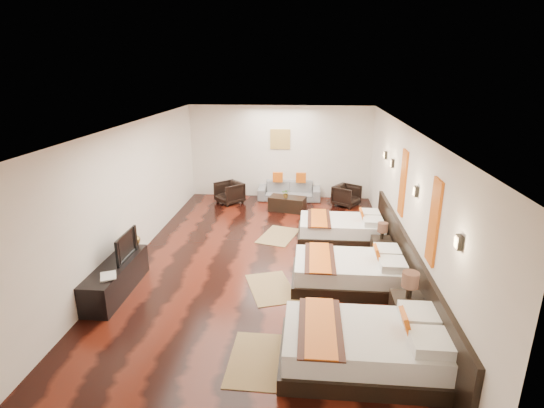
# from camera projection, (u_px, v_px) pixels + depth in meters

# --- Properties ---
(floor) EXTENTS (5.50, 9.50, 0.01)m
(floor) POSITION_uv_depth(u_px,v_px,m) (264.00, 263.00, 8.71)
(floor) COLOR black
(floor) RESTS_ON ground
(ceiling) EXTENTS (5.50, 9.50, 0.01)m
(ceiling) POSITION_uv_depth(u_px,v_px,m) (263.00, 127.00, 7.84)
(ceiling) COLOR white
(ceiling) RESTS_ON floor
(back_wall) EXTENTS (5.50, 0.01, 2.80)m
(back_wall) POSITION_uv_depth(u_px,v_px,m) (280.00, 152.00, 12.78)
(back_wall) COLOR silver
(back_wall) RESTS_ON floor
(left_wall) EXTENTS (0.01, 9.50, 2.80)m
(left_wall) POSITION_uv_depth(u_px,v_px,m) (129.00, 195.00, 8.51)
(left_wall) COLOR silver
(left_wall) RESTS_ON floor
(right_wall) EXTENTS (0.01, 9.50, 2.80)m
(right_wall) POSITION_uv_depth(u_px,v_px,m) (406.00, 202.00, 8.05)
(right_wall) COLOR silver
(right_wall) RESTS_ON floor
(headboard_panel) EXTENTS (0.08, 6.60, 0.90)m
(headboard_panel) POSITION_uv_depth(u_px,v_px,m) (408.00, 266.00, 7.59)
(headboard_panel) COLOR black
(headboard_panel) RESTS_ON floor
(bed_near) EXTENTS (2.23, 1.40, 0.85)m
(bed_near) POSITION_uv_depth(u_px,v_px,m) (365.00, 346.00, 5.64)
(bed_near) COLOR black
(bed_near) RESTS_ON floor
(bed_mid) EXTENTS (2.08, 1.31, 0.79)m
(bed_mid) POSITION_uv_depth(u_px,v_px,m) (350.00, 271.00, 7.75)
(bed_mid) COLOR black
(bed_mid) RESTS_ON floor
(bed_far) EXTENTS (1.99, 1.25, 0.76)m
(bed_far) POSITION_uv_depth(u_px,v_px,m) (342.00, 229.00, 9.83)
(bed_far) COLOR black
(bed_far) RESTS_ON floor
(nightstand_a) EXTENTS (0.48, 0.48, 0.95)m
(nightstand_a) POSITION_uv_depth(u_px,v_px,m) (407.00, 308.00, 6.46)
(nightstand_a) COLOR black
(nightstand_a) RESTS_ON floor
(nightstand_b) EXTENTS (0.40, 0.40, 0.79)m
(nightstand_b) POSITION_uv_depth(u_px,v_px,m) (381.00, 246.00, 8.86)
(nightstand_b) COLOR black
(nightstand_b) RESTS_ON floor
(jute_mat_near) EXTENTS (0.77, 1.21, 0.01)m
(jute_mat_near) POSITION_uv_depth(u_px,v_px,m) (257.00, 360.00, 5.82)
(jute_mat_near) COLOR olive
(jute_mat_near) RESTS_ON floor
(jute_mat_mid) EXTENTS (1.10, 1.38, 0.01)m
(jute_mat_mid) POSITION_uv_depth(u_px,v_px,m) (271.00, 288.00, 7.71)
(jute_mat_mid) COLOR olive
(jute_mat_mid) RESTS_ON floor
(jute_mat_far) EXTENTS (1.05, 1.36, 0.01)m
(jute_mat_far) POSITION_uv_depth(u_px,v_px,m) (278.00, 236.00, 10.09)
(jute_mat_far) COLOR olive
(jute_mat_far) RESTS_ON floor
(tv_console) EXTENTS (0.50, 1.80, 0.55)m
(tv_console) POSITION_uv_depth(u_px,v_px,m) (116.00, 278.00, 7.50)
(tv_console) COLOR black
(tv_console) RESTS_ON floor
(tv) EXTENTS (0.11, 0.85, 0.49)m
(tv) POSITION_uv_depth(u_px,v_px,m) (122.00, 245.00, 7.59)
(tv) COLOR black
(tv) RESTS_ON tv_console
(book) EXTENTS (0.37, 0.41, 0.03)m
(book) POSITION_uv_depth(u_px,v_px,m) (100.00, 278.00, 6.91)
(book) COLOR black
(book) RESTS_ON tv_console
(figurine) EXTENTS (0.34, 0.34, 0.32)m
(figurine) POSITION_uv_depth(u_px,v_px,m) (132.00, 238.00, 8.13)
(figurine) COLOR brown
(figurine) RESTS_ON tv_console
(sofa) EXTENTS (1.88, 0.76, 0.55)m
(sofa) POSITION_uv_depth(u_px,v_px,m) (289.00, 191.00, 12.80)
(sofa) COLOR slate
(sofa) RESTS_ON floor
(armchair_left) EXTENTS (0.98, 0.98, 0.64)m
(armchair_left) POSITION_uv_depth(u_px,v_px,m) (229.00, 193.00, 12.44)
(armchair_left) COLOR black
(armchair_left) RESTS_ON floor
(armchair_right) EXTENTS (0.92, 0.92, 0.61)m
(armchair_right) POSITION_uv_depth(u_px,v_px,m) (347.00, 196.00, 12.22)
(armchair_right) COLOR black
(armchair_right) RESTS_ON floor
(coffee_table) EXTENTS (1.09, 0.72, 0.40)m
(coffee_table) POSITION_uv_depth(u_px,v_px,m) (287.00, 204.00, 11.83)
(coffee_table) COLOR black
(coffee_table) RESTS_ON floor
(table_plant) EXTENTS (0.25, 0.23, 0.24)m
(table_plant) POSITION_uv_depth(u_px,v_px,m) (286.00, 193.00, 11.67)
(table_plant) COLOR #256220
(table_plant) RESTS_ON coffee_table
(orange_panel_a) EXTENTS (0.04, 0.40, 1.30)m
(orange_panel_a) POSITION_uv_depth(u_px,v_px,m) (434.00, 222.00, 6.16)
(orange_panel_a) COLOR #D86014
(orange_panel_a) RESTS_ON right_wall
(orange_panel_b) EXTENTS (0.04, 0.40, 1.30)m
(orange_panel_b) POSITION_uv_depth(u_px,v_px,m) (403.00, 183.00, 8.24)
(orange_panel_b) COLOR #D86014
(orange_panel_b) RESTS_ON right_wall
(sconce_near) EXTENTS (0.07, 0.12, 0.18)m
(sconce_near) POSITION_uv_depth(u_px,v_px,m) (459.00, 242.00, 5.07)
(sconce_near) COLOR black
(sconce_near) RESTS_ON right_wall
(sconce_mid) EXTENTS (0.07, 0.12, 0.18)m
(sconce_mid) POSITION_uv_depth(u_px,v_px,m) (416.00, 191.00, 7.15)
(sconce_mid) COLOR black
(sconce_mid) RESTS_ON right_wall
(sconce_far) EXTENTS (0.07, 0.12, 0.18)m
(sconce_far) POSITION_uv_depth(u_px,v_px,m) (392.00, 163.00, 9.24)
(sconce_far) COLOR black
(sconce_far) RESTS_ON right_wall
(sconce_lounge) EXTENTS (0.07, 0.12, 0.18)m
(sconce_lounge) POSITION_uv_depth(u_px,v_px,m) (385.00, 155.00, 10.09)
(sconce_lounge) COLOR black
(sconce_lounge) RESTS_ON right_wall
(gold_artwork) EXTENTS (0.60, 0.04, 0.60)m
(gold_artwork) POSITION_uv_depth(u_px,v_px,m) (280.00, 139.00, 12.63)
(gold_artwork) COLOR #AD873F
(gold_artwork) RESTS_ON back_wall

